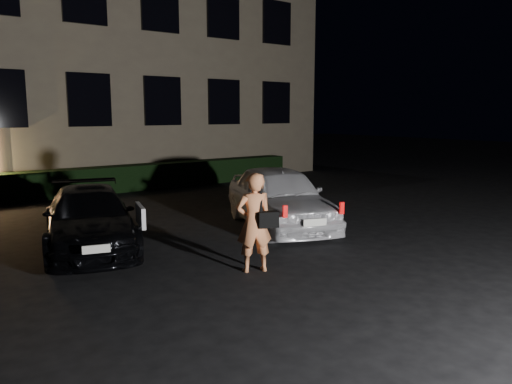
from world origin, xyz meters
TOP-DOWN VIEW (x-y plane):
  - ground at (0.00, 0.00)m, footprint 80.00×80.00m
  - building at (-0.00, 14.99)m, footprint 20.00×8.11m
  - hedge at (0.00, 10.50)m, footprint 15.00×0.70m
  - sedan at (-2.46, 4.12)m, footprint 2.66×4.27m
  - hatch at (1.60, 3.28)m, footprint 2.98×4.43m
  - man at (-0.80, 1.04)m, footprint 0.70×0.59m

SIDE VIEW (x-z plane):
  - ground at x=0.00m, z-range 0.00..0.00m
  - hedge at x=0.00m, z-range 0.00..0.85m
  - sedan at x=-2.46m, z-range 0.00..1.15m
  - hatch at x=1.60m, z-range 0.00..1.40m
  - man at x=-0.80m, z-range 0.00..1.64m
  - building at x=0.00m, z-range 0.00..12.00m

